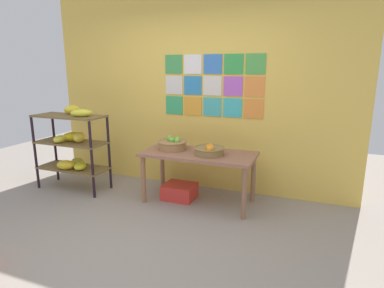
{
  "coord_description": "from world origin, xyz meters",
  "views": [
    {
      "loc": [
        1.61,
        -2.45,
        1.71
      ],
      "look_at": [
        0.22,
        1.12,
        0.8
      ],
      "focal_mm": 29.79,
      "sensor_mm": 36.0,
      "label": 1
    }
  ],
  "objects_px": {
    "fruit_basket_back_left": "(209,150)",
    "produce_crate_under_table": "(180,191)",
    "banana_shelf_unit": "(73,143)",
    "display_table": "(199,159)",
    "fruit_basket_back_right": "(172,144)"
  },
  "relations": [
    {
      "from": "display_table",
      "to": "fruit_basket_back_left",
      "type": "bearing_deg",
      "value": -18.73
    },
    {
      "from": "fruit_basket_back_left",
      "to": "produce_crate_under_table",
      "type": "distance_m",
      "value": 0.77
    },
    {
      "from": "banana_shelf_unit",
      "to": "produce_crate_under_table",
      "type": "distance_m",
      "value": 1.68
    },
    {
      "from": "display_table",
      "to": "fruit_basket_back_left",
      "type": "xyz_separation_m",
      "value": [
        0.16,
        -0.05,
        0.15
      ]
    },
    {
      "from": "banana_shelf_unit",
      "to": "fruit_basket_back_left",
      "type": "xyz_separation_m",
      "value": [
        2.0,
        0.14,
        0.05
      ]
    },
    {
      "from": "fruit_basket_back_right",
      "to": "display_table",
      "type": "bearing_deg",
      "value": -5.19
    },
    {
      "from": "banana_shelf_unit",
      "to": "display_table",
      "type": "xyz_separation_m",
      "value": [
        1.84,
        0.19,
        -0.1
      ]
    },
    {
      "from": "display_table",
      "to": "fruit_basket_back_right",
      "type": "height_order",
      "value": "fruit_basket_back_right"
    },
    {
      "from": "display_table",
      "to": "banana_shelf_unit",
      "type": "bearing_deg",
      "value": -174.09
    },
    {
      "from": "display_table",
      "to": "produce_crate_under_table",
      "type": "height_order",
      "value": "display_table"
    },
    {
      "from": "banana_shelf_unit",
      "to": "produce_crate_under_table",
      "type": "bearing_deg",
      "value": 7.49
    },
    {
      "from": "display_table",
      "to": "fruit_basket_back_right",
      "type": "relative_size",
      "value": 3.7
    },
    {
      "from": "fruit_basket_back_right",
      "to": "produce_crate_under_table",
      "type": "distance_m",
      "value": 0.65
    },
    {
      "from": "fruit_basket_back_left",
      "to": "display_table",
      "type": "bearing_deg",
      "value": 161.27
    },
    {
      "from": "banana_shelf_unit",
      "to": "display_table",
      "type": "height_order",
      "value": "banana_shelf_unit"
    }
  ]
}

